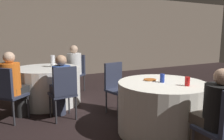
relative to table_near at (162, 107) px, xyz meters
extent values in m
plane|color=black|center=(-0.12, -0.07, -0.37)|extent=(16.00, 16.00, 0.00)
cube|color=#7A6B5B|center=(-0.12, 4.90, 1.03)|extent=(16.00, 0.06, 2.80)
cylinder|color=white|center=(0.00, 0.00, 0.00)|extent=(1.27, 1.27, 0.75)
cylinder|color=white|center=(-1.20, 2.17, 0.00)|extent=(1.34, 1.34, 0.75)
cube|color=#2D3347|center=(-0.17, 0.94, 0.05)|extent=(0.47, 0.47, 0.04)
cube|color=#2D3347|center=(-0.21, 1.12, 0.31)|extent=(0.38, 0.12, 0.47)
cylinder|color=#333338|center=(0.03, 0.80, -0.17)|extent=(0.03, 0.03, 0.41)
cylinder|color=#333338|center=(-0.31, 0.74, -0.17)|extent=(0.03, 0.03, 0.41)
cylinder|color=#333338|center=(-0.04, 1.14, -0.17)|extent=(0.03, 0.03, 0.41)
cylinder|color=#333338|center=(-0.37, 1.08, -0.17)|extent=(0.03, 0.03, 0.41)
cube|color=#2D3347|center=(-0.05, -0.96, 0.05)|extent=(0.42, 0.42, 0.04)
cylinder|color=#333338|center=(0.13, -0.79, -0.17)|extent=(0.03, 0.03, 0.41)
cube|color=#2D3347|center=(-0.42, 2.78, 0.05)|extent=(0.56, 0.56, 0.04)
cube|color=#2D3347|center=(-0.27, 2.89, 0.31)|extent=(0.27, 0.33, 0.47)
cylinder|color=#333338|center=(-0.45, 2.54, -0.17)|extent=(0.03, 0.03, 0.41)
cylinder|color=#333338|center=(-0.65, 2.81, -0.17)|extent=(0.03, 0.03, 0.41)
cylinder|color=#333338|center=(-0.18, 2.75, -0.17)|extent=(0.03, 0.03, 0.41)
cylinder|color=#333338|center=(-0.39, 3.02, -0.17)|extent=(0.03, 0.03, 0.41)
cube|color=#2D3347|center=(-1.91, 1.48, 0.05)|extent=(0.57, 0.57, 0.04)
cube|color=#2D3347|center=(-2.04, 1.35, 0.31)|extent=(0.30, 0.31, 0.47)
cylinder|color=#333338|center=(-1.91, 1.72, -0.17)|extent=(0.03, 0.03, 0.41)
cylinder|color=#333338|center=(-1.67, 1.47, -0.17)|extent=(0.03, 0.03, 0.41)
cylinder|color=#333338|center=(-1.91, 1.23, -0.17)|extent=(0.03, 0.03, 0.41)
cube|color=#2D3347|center=(-1.15, 1.18, 0.05)|extent=(0.42, 0.42, 0.04)
cube|color=#2D3347|center=(-1.14, 1.00, 0.31)|extent=(0.38, 0.07, 0.47)
cylinder|color=#333338|center=(-1.33, 1.34, -0.17)|extent=(0.03, 0.03, 0.41)
cylinder|color=#333338|center=(-0.99, 1.36, -0.17)|extent=(0.03, 0.03, 0.41)
cylinder|color=#333338|center=(-1.31, 1.00, -0.17)|extent=(0.03, 0.03, 0.41)
cylinder|color=#333338|center=(-0.97, 1.02, -0.17)|extent=(0.03, 0.03, 0.41)
cylinder|color=black|center=(-0.59, 2.64, -0.15)|extent=(0.24, 0.24, 0.45)
cube|color=black|center=(-0.50, 2.71, 0.12)|extent=(0.46, 0.46, 0.12)
cylinder|color=white|center=(-0.42, 2.78, 0.33)|extent=(0.35, 0.35, 0.52)
sphere|color=#DBB293|center=(-0.42, 2.78, 0.69)|extent=(0.19, 0.19, 0.19)
cylinder|color=#33384C|center=(-1.16, 1.40, -0.15)|extent=(0.24, 0.24, 0.45)
cube|color=#33384C|center=(-1.15, 1.29, 0.12)|extent=(0.30, 0.33, 0.12)
cylinder|color=#33519E|center=(-1.15, 1.18, 0.30)|extent=(0.30, 0.30, 0.46)
sphere|color=tan|center=(-1.15, 1.18, 0.63)|extent=(0.18, 0.18, 0.18)
cylinder|color=#282828|center=(-1.75, 1.63, -0.15)|extent=(0.24, 0.24, 0.45)
cube|color=#282828|center=(-1.83, 1.55, 0.12)|extent=(0.44, 0.44, 0.12)
cylinder|color=orange|center=(-1.91, 1.48, 0.33)|extent=(0.31, 0.31, 0.52)
sphere|color=#DBB293|center=(-1.91, 1.48, 0.69)|extent=(0.18, 0.18, 0.18)
cylinder|color=#4C4238|center=(-0.04, -0.74, -0.15)|extent=(0.24, 0.24, 0.45)
cube|color=#4C4238|center=(-0.04, -0.85, 0.12)|extent=(0.33, 0.33, 0.12)
cylinder|color=black|center=(-0.05, -0.96, 0.31)|extent=(0.33, 0.33, 0.47)
sphere|color=tan|center=(-0.05, -0.96, 0.63)|extent=(0.17, 0.17, 0.17)
cylinder|color=white|center=(-0.08, 0.19, 0.38)|extent=(0.20, 0.20, 0.01)
cylinder|color=#B25B23|center=(-0.08, 0.19, 0.39)|extent=(0.19, 0.19, 0.01)
cylinder|color=#1E38A5|center=(0.00, 0.00, 0.43)|extent=(0.07, 0.07, 0.12)
cylinder|color=red|center=(0.15, -0.32, 0.43)|extent=(0.07, 0.07, 0.12)
cylinder|color=white|center=(-1.06, 2.22, 0.50)|extent=(0.09, 0.09, 0.25)
camera|label=1|loc=(-2.05, -2.37, 1.06)|focal=35.00mm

